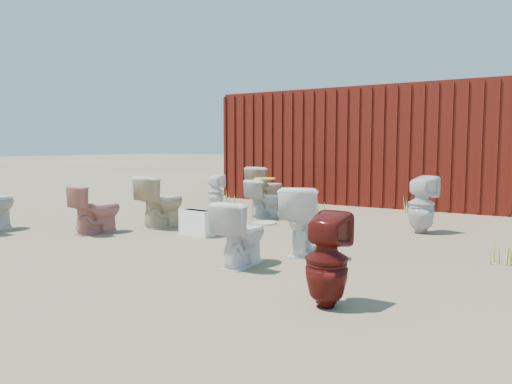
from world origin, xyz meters
The scene contains 21 objects.
ground centered at (0.00, 0.00, 0.00)m, with size 100.00×100.00×0.00m, color brown.
shipping_container centered at (0.00, 5.20, 1.20)m, with size 6.00×2.40×2.40m, color #530E0D.
toilet_front_pink centered at (-1.71, -0.87, 0.35)m, with size 0.39×0.68×0.70m, color tan.
toilet_front_c centered at (1.29, -0.48, 0.38)m, with size 0.43×0.75×0.77m, color white.
toilet_front_maroon centered at (2.34, -2.09, 0.36)m, with size 0.33×0.33×0.72m, color #57120F.
toilet_front_e centered at (1.06, -1.35, 0.34)m, with size 0.37×0.66×0.67m, color white.
toilet_back_a centered at (-1.86, 2.08, 0.34)m, with size 0.31×0.31×0.68m, color white.
toilet_back_beige_left centered at (-1.11, 2.75, 0.41)m, with size 0.46×0.80×0.82m, color #C7AD91.
toilet_back_beige_right centered at (-1.32, 0.04, 0.39)m, with size 0.43×0.76×0.78m, color beige.
toilet_back_yellowlid centered at (-0.49, 1.64, 0.33)m, with size 0.37×0.64×0.66m, color silver.
toilet_back_e centered at (2.12, 1.57, 0.40)m, with size 0.36×0.37×0.81m, color silver.
yellow_lid centered at (-0.49, 1.64, 0.67)m, with size 0.33×0.41×0.03m, color yellow.
loose_tank centered at (-0.42, -0.25, 0.17)m, with size 0.50×0.20×0.35m, color white.
loose_lid_near centered at (-0.85, 0.91, 0.01)m, with size 0.38×0.49×0.02m, color #CAB593.
loose_lid_far centered at (-0.17, 1.12, 0.01)m, with size 0.36×0.47×0.02m, color beige.
weed_clump_a centered at (-2.42, 3.22, 0.13)m, with size 0.36×0.36×0.26m, color #9B9F3F.
weed_clump_b centered at (0.12, 2.51, 0.14)m, with size 0.32×0.32×0.27m, color #9B9F3F.
weed_clump_c centered at (1.87, 2.45, 0.15)m, with size 0.36×0.36×0.31m, color #9B9F3F.
weed_clump_d centered at (-0.66, 3.50, 0.12)m, with size 0.30×0.30×0.24m, color #9B9F3F.
weed_clump_e centered at (1.50, 3.50, 0.14)m, with size 0.34×0.34×0.29m, color #9B9F3F.
weed_clump_f centered at (3.26, 0.15, 0.11)m, with size 0.28×0.28×0.22m, color #9B9F3F.
Camera 1 is at (3.86, -5.50, 1.22)m, focal length 35.00 mm.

